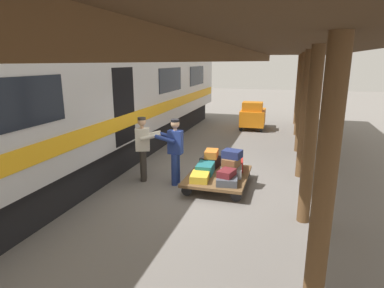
{
  "coord_description": "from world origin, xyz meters",
  "views": [
    {
      "loc": [
        -1.86,
        7.65,
        3.11
      ],
      "look_at": [
        0.31,
        0.35,
        1.15
      ],
      "focal_mm": 30.27,
      "sensor_mm": 36.0,
      "label": 1
    }
  ],
  "objects_px": {
    "suitcase_black_hardshell": "(210,162)",
    "suitcase_slate_roller": "(227,180)",
    "suitcase_teal_softside": "(205,168)",
    "suitcase_yellow_case": "(200,177)",
    "suitcase_maroon_trunk": "(227,173)",
    "baggage_tug": "(253,116)",
    "suitcase_orange_carryall": "(212,154)",
    "porter_in_overalls": "(175,149)",
    "porter_by_door": "(144,147)",
    "train_car": "(75,100)",
    "luggage_cart": "(218,176)",
    "suitcase_gray_aluminum": "(231,171)",
    "suitcase_brown_leather": "(231,163)",
    "suitcase_navy_fabric": "(232,154)",
    "suitcase_red_plastic": "(235,164)"
  },
  "relations": [
    {
      "from": "suitcase_red_plastic",
      "to": "suitcase_maroon_trunk",
      "type": "bearing_deg",
      "value": 89.01
    },
    {
      "from": "luggage_cart",
      "to": "suitcase_orange_carryall",
      "type": "relative_size",
      "value": 3.93
    },
    {
      "from": "suitcase_gray_aluminum",
      "to": "suitcase_maroon_trunk",
      "type": "height_order",
      "value": "suitcase_maroon_trunk"
    },
    {
      "from": "suitcase_maroon_trunk",
      "to": "suitcase_gray_aluminum",
      "type": "bearing_deg",
      "value": -91.99
    },
    {
      "from": "suitcase_gray_aluminum",
      "to": "porter_by_door",
      "type": "xyz_separation_m",
      "value": [
        2.33,
        0.09,
        0.49
      ]
    },
    {
      "from": "suitcase_orange_carryall",
      "to": "suitcase_maroon_trunk",
      "type": "relative_size",
      "value": 1.1
    },
    {
      "from": "suitcase_gray_aluminum",
      "to": "baggage_tug",
      "type": "distance_m",
      "value": 7.53
    },
    {
      "from": "suitcase_brown_leather",
      "to": "baggage_tug",
      "type": "distance_m",
      "value": 7.55
    },
    {
      "from": "suitcase_red_plastic",
      "to": "baggage_tug",
      "type": "bearing_deg",
      "value": -87.58
    },
    {
      "from": "suitcase_black_hardshell",
      "to": "suitcase_navy_fabric",
      "type": "relative_size",
      "value": 1.03
    },
    {
      "from": "train_car",
      "to": "suitcase_orange_carryall",
      "type": "relative_size",
      "value": 40.78
    },
    {
      "from": "porter_in_overalls",
      "to": "suitcase_black_hardshell",
      "type": "bearing_deg",
      "value": -139.98
    },
    {
      "from": "suitcase_yellow_case",
      "to": "suitcase_brown_leather",
      "type": "relative_size",
      "value": 1.08
    },
    {
      "from": "suitcase_red_plastic",
      "to": "baggage_tug",
      "type": "height_order",
      "value": "baggage_tug"
    },
    {
      "from": "suitcase_red_plastic",
      "to": "suitcase_brown_leather",
      "type": "xyz_separation_m",
      "value": [
        0.0,
        0.55,
        0.22
      ]
    },
    {
      "from": "suitcase_brown_leather",
      "to": "suitcase_navy_fabric",
      "type": "distance_m",
      "value": 0.22
    },
    {
      "from": "train_car",
      "to": "suitcase_gray_aluminum",
      "type": "height_order",
      "value": "train_car"
    },
    {
      "from": "porter_by_door",
      "to": "train_car",
      "type": "bearing_deg",
      "value": -3.71
    },
    {
      "from": "luggage_cart",
      "to": "suitcase_teal_softside",
      "type": "xyz_separation_m",
      "value": [
        0.33,
        -0.0,
        0.17
      ]
    },
    {
      "from": "luggage_cart",
      "to": "suitcase_gray_aluminum",
      "type": "relative_size",
      "value": 3.75
    },
    {
      "from": "suitcase_brown_leather",
      "to": "porter_in_overalls",
      "type": "height_order",
      "value": "porter_in_overalls"
    },
    {
      "from": "suitcase_black_hardshell",
      "to": "suitcase_orange_carryall",
      "type": "bearing_deg",
      "value": 165.66
    },
    {
      "from": "luggage_cart",
      "to": "baggage_tug",
      "type": "xyz_separation_m",
      "value": [
        -0.04,
        -7.52,
        0.35
      ]
    },
    {
      "from": "train_car",
      "to": "luggage_cart",
      "type": "height_order",
      "value": "train_car"
    },
    {
      "from": "suitcase_teal_softside",
      "to": "suitcase_navy_fabric",
      "type": "distance_m",
      "value": 0.8
    },
    {
      "from": "suitcase_brown_leather",
      "to": "suitcase_black_hardshell",
      "type": "bearing_deg",
      "value": -39.97
    },
    {
      "from": "suitcase_orange_carryall",
      "to": "porter_in_overalls",
      "type": "xyz_separation_m",
      "value": [
        0.81,
        0.65,
        0.23
      ]
    },
    {
      "from": "luggage_cart",
      "to": "suitcase_orange_carryall",
      "type": "xyz_separation_m",
      "value": [
        0.3,
        -0.53,
        0.42
      ]
    },
    {
      "from": "suitcase_black_hardshell",
      "to": "suitcase_slate_roller",
      "type": "height_order",
      "value": "suitcase_black_hardshell"
    },
    {
      "from": "suitcase_black_hardshell",
      "to": "suitcase_brown_leather",
      "type": "distance_m",
      "value": 0.89
    },
    {
      "from": "luggage_cart",
      "to": "suitcase_teal_softside",
      "type": "bearing_deg",
      "value": -0.0
    },
    {
      "from": "suitcase_yellow_case",
      "to": "suitcase_maroon_trunk",
      "type": "distance_m",
      "value": 0.66
    },
    {
      "from": "suitcase_teal_softside",
      "to": "suitcase_yellow_case",
      "type": "relative_size",
      "value": 1.1
    },
    {
      "from": "train_car",
      "to": "suitcase_navy_fabric",
      "type": "xyz_separation_m",
      "value": [
        -4.4,
        0.05,
        -1.17
      ]
    },
    {
      "from": "suitcase_brown_leather",
      "to": "suitcase_maroon_trunk",
      "type": "distance_m",
      "value": 0.52
    },
    {
      "from": "suitcase_red_plastic",
      "to": "porter_by_door",
      "type": "xyz_separation_m",
      "value": [
        2.33,
        0.62,
        0.47
      ]
    },
    {
      "from": "train_car",
      "to": "porter_by_door",
      "type": "relative_size",
      "value": 11.87
    },
    {
      "from": "suitcase_yellow_case",
      "to": "suitcase_black_hardshell",
      "type": "bearing_deg",
      "value": -90.0
    },
    {
      "from": "suitcase_gray_aluminum",
      "to": "suitcase_navy_fabric",
      "type": "height_order",
      "value": "suitcase_navy_fabric"
    },
    {
      "from": "train_car",
      "to": "suitcase_red_plastic",
      "type": "xyz_separation_m",
      "value": [
        -4.39,
        -0.49,
        -1.6
      ]
    },
    {
      "from": "suitcase_maroon_trunk",
      "to": "baggage_tug",
      "type": "height_order",
      "value": "baggage_tug"
    },
    {
      "from": "suitcase_red_plastic",
      "to": "porter_in_overalls",
      "type": "relative_size",
      "value": 0.34
    },
    {
      "from": "suitcase_brown_leather",
      "to": "suitcase_yellow_case",
      "type": "bearing_deg",
      "value": 38.03
    },
    {
      "from": "suitcase_black_hardshell",
      "to": "suitcase_red_plastic",
      "type": "distance_m",
      "value": 0.66
    },
    {
      "from": "suitcase_slate_roller",
      "to": "baggage_tug",
      "type": "bearing_deg",
      "value": -87.9
    },
    {
      "from": "suitcase_yellow_case",
      "to": "suitcase_red_plastic",
      "type": "xyz_separation_m",
      "value": [
        -0.66,
        -1.07,
        0.05
      ]
    },
    {
      "from": "luggage_cart",
      "to": "suitcase_yellow_case",
      "type": "xyz_separation_m",
      "value": [
        0.33,
        0.54,
        0.13
      ]
    },
    {
      "from": "suitcase_yellow_case",
      "to": "porter_in_overalls",
      "type": "distance_m",
      "value": 1.02
    },
    {
      "from": "luggage_cart",
      "to": "porter_in_overalls",
      "type": "bearing_deg",
      "value": 6.16
    },
    {
      "from": "suitcase_red_plastic",
      "to": "porter_in_overalls",
      "type": "bearing_deg",
      "value": 24.43
    }
  ]
}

